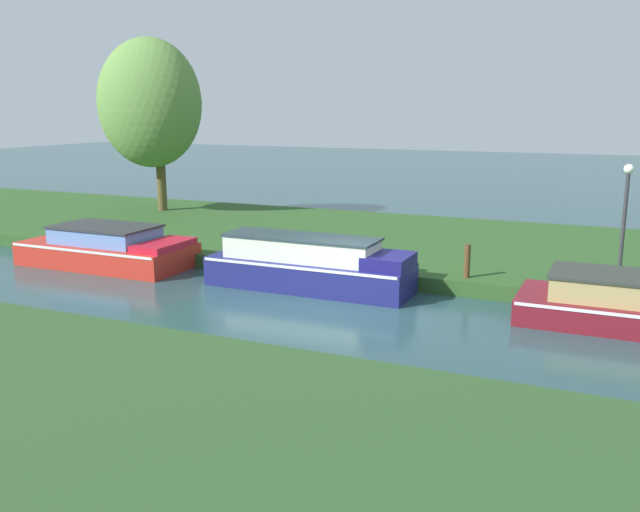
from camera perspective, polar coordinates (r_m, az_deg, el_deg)
ground_plane at (r=16.29m, az=1.95°, el=-4.27°), size 120.00×120.00×0.00m
riverbank_far at (r=22.70m, az=8.64°, el=0.87°), size 72.00×10.00×0.40m
riverbank_near at (r=9.17m, az=-20.90°, el=-17.57°), size 72.00×10.00×0.40m
red_barge at (r=21.37m, az=-17.22°, el=0.60°), size 5.19×2.32×1.21m
navy_narrowboat at (r=17.75m, az=-0.83°, el=-0.79°), size 5.42×1.65×1.39m
maroon_cruiser at (r=16.22m, az=24.59°, el=-3.67°), size 4.60×2.18×1.13m
willow_tree_left at (r=28.88m, az=-14.04°, el=12.23°), size 4.47×3.40×6.96m
lamp_post at (r=18.44m, az=24.09°, el=3.69°), size 0.24×0.24×2.89m
mooring_post_near at (r=22.70m, az=-16.37°, el=1.84°), size 0.17×0.17×0.64m
mooring_post_far at (r=17.72m, az=12.16°, el=-0.41°), size 0.15×0.15×0.86m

